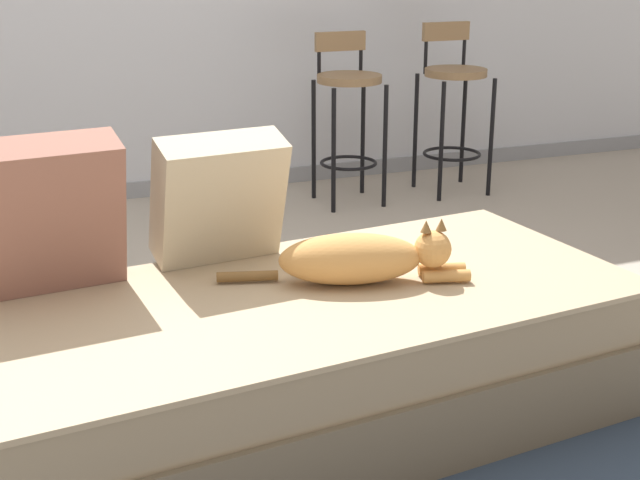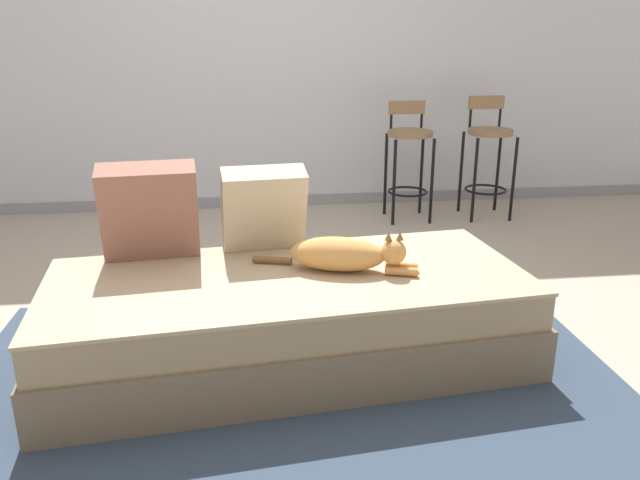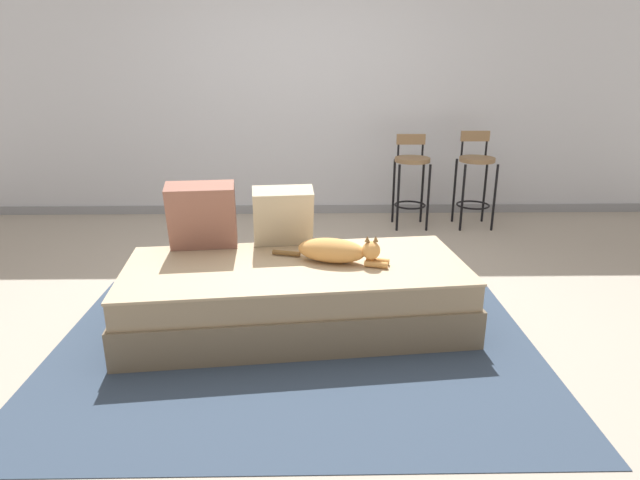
{
  "view_description": "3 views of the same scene",
  "coord_description": "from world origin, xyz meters",
  "px_view_note": "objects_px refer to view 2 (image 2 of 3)",
  "views": [
    {
      "loc": [
        -0.74,
        -2.61,
        1.37
      ],
      "look_at": [
        0.15,
        -0.3,
        0.53
      ],
      "focal_mm": 50.0,
      "sensor_mm": 36.0,
      "label": 1
    },
    {
      "loc": [
        -0.17,
        -2.9,
        1.41
      ],
      "look_at": [
        0.15,
        -0.3,
        0.53
      ],
      "focal_mm": 35.0,
      "sensor_mm": 36.0,
      "label": 2
    },
    {
      "loc": [
        0.09,
        -3.43,
        1.58
      ],
      "look_at": [
        0.15,
        -0.3,
        0.53
      ],
      "focal_mm": 30.0,
      "sensor_mm": 36.0,
      "label": 3
    }
  ],
  "objects_px": {
    "bar_stool_by_doorway": "(488,149)",
    "throw_pillow_corner": "(150,211)",
    "throw_pillow_middle": "(264,208)",
    "couch": "(289,317)",
    "cat": "(345,254)",
    "bar_stool_near_window": "(409,150)"
  },
  "relations": [
    {
      "from": "couch",
      "to": "bar_stool_near_window",
      "type": "xyz_separation_m",
      "value": [
        1.08,
        2.11,
        0.34
      ]
    },
    {
      "from": "couch",
      "to": "bar_stool_by_doorway",
      "type": "distance_m",
      "value": 2.73
    },
    {
      "from": "couch",
      "to": "throw_pillow_middle",
      "type": "height_order",
      "value": "throw_pillow_middle"
    },
    {
      "from": "couch",
      "to": "cat",
      "type": "distance_m",
      "value": 0.37
    },
    {
      "from": "throw_pillow_middle",
      "to": "bar_stool_by_doorway",
      "type": "xyz_separation_m",
      "value": [
        1.8,
        1.76,
        -0.07
      ]
    },
    {
      "from": "bar_stool_by_doorway",
      "to": "throw_pillow_corner",
      "type": "bearing_deg",
      "value": -141.86
    },
    {
      "from": "bar_stool_by_doorway",
      "to": "throw_pillow_middle",
      "type": "bearing_deg",
      "value": -135.56
    },
    {
      "from": "throw_pillow_middle",
      "to": "cat",
      "type": "height_order",
      "value": "throw_pillow_middle"
    },
    {
      "from": "throw_pillow_middle",
      "to": "couch",
      "type": "bearing_deg",
      "value": -75.6
    },
    {
      "from": "throw_pillow_corner",
      "to": "cat",
      "type": "xyz_separation_m",
      "value": [
        0.85,
        -0.26,
        -0.15
      ]
    },
    {
      "from": "throw_pillow_corner",
      "to": "bar_stool_by_doorway",
      "type": "xyz_separation_m",
      "value": [
        2.31,
        1.82,
        -0.09
      ]
    },
    {
      "from": "throw_pillow_corner",
      "to": "bar_stool_near_window",
      "type": "height_order",
      "value": "bar_stool_near_window"
    },
    {
      "from": "cat",
      "to": "bar_stool_by_doorway",
      "type": "height_order",
      "value": "bar_stool_by_doorway"
    },
    {
      "from": "throw_pillow_middle",
      "to": "bar_stool_near_window",
      "type": "distance_m",
      "value": 2.12
    },
    {
      "from": "throw_pillow_middle",
      "to": "throw_pillow_corner",
      "type": "bearing_deg",
      "value": -174.01
    },
    {
      "from": "couch",
      "to": "cat",
      "type": "height_order",
      "value": "cat"
    },
    {
      "from": "couch",
      "to": "throw_pillow_middle",
      "type": "xyz_separation_m",
      "value": [
        -0.09,
        0.34,
        0.41
      ]
    },
    {
      "from": "throw_pillow_middle",
      "to": "cat",
      "type": "bearing_deg",
      "value": -43.36
    },
    {
      "from": "throw_pillow_middle",
      "to": "bar_stool_by_doorway",
      "type": "distance_m",
      "value": 2.52
    },
    {
      "from": "throw_pillow_middle",
      "to": "bar_stool_near_window",
      "type": "height_order",
      "value": "bar_stool_near_window"
    },
    {
      "from": "couch",
      "to": "bar_stool_by_doorway",
      "type": "height_order",
      "value": "bar_stool_by_doorway"
    },
    {
      "from": "bar_stool_by_doorway",
      "to": "bar_stool_near_window",
      "type": "bearing_deg",
      "value": 180.0
    }
  ]
}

